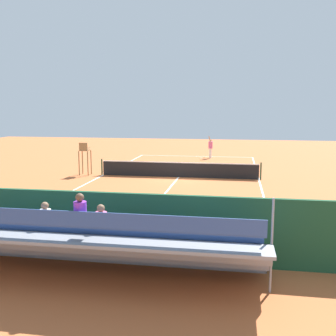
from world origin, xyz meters
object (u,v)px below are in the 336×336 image
object	(u,v)px
umpire_chair	(85,155)
bleacher_stand	(95,243)
tennis_ball_near	(201,160)
tennis_net	(179,169)
tennis_player	(210,146)
tennis_racket	(201,158)
courtside_bench	(192,236)
equipment_bag	(141,247)

from	to	relation	value
umpire_chair	bleacher_stand	bearing A→B (deg)	112.29
tennis_ball_near	tennis_net	bearing A→B (deg)	85.50
tennis_player	tennis_ball_near	distance (m)	2.01
bleacher_stand	umpire_chair	distance (m)	16.37
umpire_chair	tennis_racket	world-z (taller)	umpire_chair
courtside_bench	tennis_player	world-z (taller)	tennis_player
courtside_bench	tennis_racket	bearing A→B (deg)	-85.66
tennis_racket	tennis_net	bearing A→B (deg)	86.41
tennis_net	tennis_ball_near	bearing A→B (deg)	-94.50
tennis_net	tennis_racket	size ratio (longest dim) A/B	19.44
bleacher_stand	umpire_chair	world-z (taller)	bleacher_stand
bleacher_stand	tennis_ball_near	size ratio (longest dim) A/B	137.27
tennis_player	equipment_bag	bearing A→B (deg)	88.61
tennis_racket	equipment_bag	bearing A→B (deg)	90.44
umpire_chair	tennis_player	xyz separation A→B (m)	(-7.55, -10.09, -0.30)
equipment_bag	courtside_bench	bearing A→B (deg)	-175.29
equipment_bag	tennis_ball_near	world-z (taller)	equipment_bag
tennis_net	tennis_racket	distance (m)	9.66
equipment_bag	tennis_player	xyz separation A→B (m)	(-0.57, -23.31, 0.84)
umpire_chair	tennis_player	distance (m)	12.61
bleacher_stand	tennis_ball_near	bearing A→B (deg)	-91.57
umpire_chair	courtside_bench	bearing A→B (deg)	123.13
umpire_chair	equipment_bag	world-z (taller)	umpire_chair
courtside_bench	tennis_ball_near	distance (m)	21.64
tennis_player	tennis_net	bearing A→B (deg)	82.26
tennis_net	tennis_ball_near	size ratio (longest dim) A/B	156.06
tennis_player	tennis_ball_near	xyz separation A→B (m)	(0.69, 1.62, -0.98)
bleacher_stand	tennis_racket	world-z (taller)	bleacher_stand
tennis_net	tennis_racket	bearing A→B (deg)	-93.59
courtside_bench	tennis_player	xyz separation A→B (m)	(0.99, -23.18, 0.46)
equipment_bag	tennis_racket	xyz separation A→B (m)	(0.18, -23.03, -0.16)
tennis_net	tennis_player	size ratio (longest dim) A/B	5.35
tennis_net	tennis_player	xyz separation A→B (m)	(-1.35, -9.91, 0.51)
courtside_bench	equipment_bag	world-z (taller)	courtside_bench
tennis_racket	tennis_ball_near	xyz separation A→B (m)	(-0.05, 1.33, 0.02)
bleacher_stand	equipment_bag	xyz separation A→B (m)	(-0.78, -1.93, -0.74)
bleacher_stand	equipment_bag	size ratio (longest dim) A/B	10.07
umpire_chair	tennis_racket	distance (m)	12.01
tennis_net	umpire_chair	size ratio (longest dim) A/B	4.81
tennis_net	courtside_bench	world-z (taller)	tennis_net
tennis_racket	tennis_ball_near	size ratio (longest dim) A/B	8.03
equipment_bag	tennis_player	bearing A→B (deg)	-91.39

